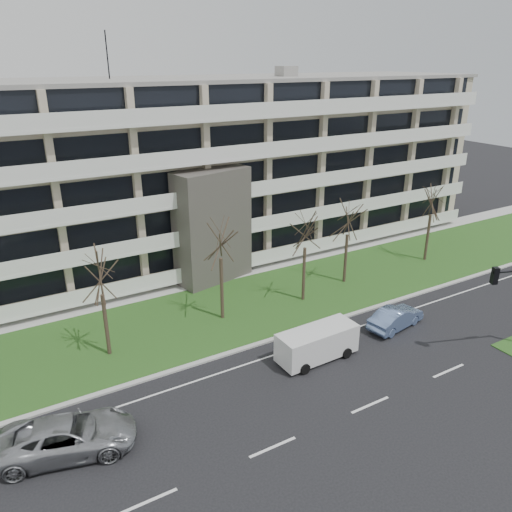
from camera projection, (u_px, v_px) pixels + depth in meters
ground at (370, 405)px, 25.95m from camera, size 160.00×160.00×0.00m
grass_verge at (247, 305)px, 36.35m from camera, size 90.00×10.00×0.06m
curb at (285, 335)px, 32.33m from camera, size 90.00×0.35×0.12m
sidewalk at (214, 278)px, 40.75m from camera, size 90.00×2.00×0.08m
lane_edge_line at (298, 347)px, 31.15m from camera, size 90.00×0.12×0.01m
apartment_building at (177, 171)px, 43.41m from camera, size 60.50×15.10×18.75m
silver_pickup at (68, 436)px, 22.60m from camera, size 6.60×4.26×1.69m
blue_sedan at (396, 318)px, 33.17m from camera, size 4.55×2.22×1.44m
white_van at (318, 341)px, 29.62m from camera, size 5.04×2.16×1.94m
tree_2 at (99, 270)px, 28.32m from camera, size 3.60×3.60×7.19m
tree_3 at (220, 233)px, 32.30m from camera, size 4.01×4.01×8.01m
tree_4 at (306, 227)px, 35.09m from camera, size 3.70×3.70×7.40m
tree_5 at (349, 216)px, 38.14m from camera, size 3.59×3.59×7.18m
tree_6 at (433, 196)px, 42.38m from camera, size 3.76×3.76×7.52m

